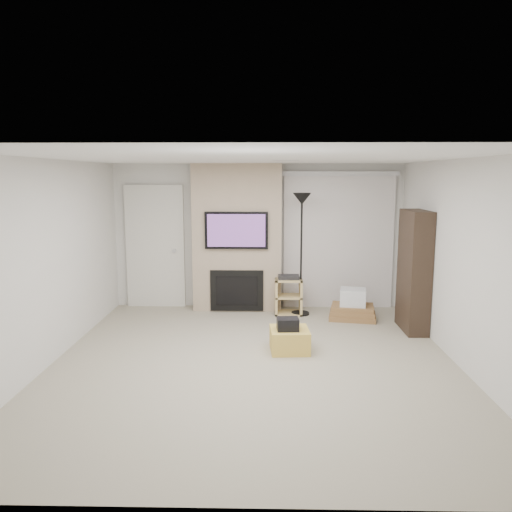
{
  "coord_description": "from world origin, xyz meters",
  "views": [
    {
      "loc": [
        0.15,
        -5.9,
        2.3
      ],
      "look_at": [
        0.0,
        1.2,
        1.15
      ],
      "focal_mm": 35.0,
      "sensor_mm": 36.0,
      "label": 1
    }
  ],
  "objects_px": {
    "floor_lamp": "(302,219)",
    "bookshelf": "(414,271)",
    "av_stand": "(288,294)",
    "box_stack": "(353,307)",
    "ottoman": "(290,340)"
  },
  "relations": [
    {
      "from": "floor_lamp",
      "to": "av_stand",
      "type": "bearing_deg",
      "value": 170.34
    },
    {
      "from": "floor_lamp",
      "to": "box_stack",
      "type": "xyz_separation_m",
      "value": [
        0.83,
        -0.24,
        -1.41
      ]
    },
    {
      "from": "ottoman",
      "to": "box_stack",
      "type": "xyz_separation_m",
      "value": [
        1.09,
        1.54,
        0.04
      ]
    },
    {
      "from": "ottoman",
      "to": "av_stand",
      "type": "height_order",
      "value": "av_stand"
    },
    {
      "from": "av_stand",
      "to": "bookshelf",
      "type": "bearing_deg",
      "value": -24.86
    },
    {
      "from": "av_stand",
      "to": "bookshelf",
      "type": "relative_size",
      "value": 0.37
    },
    {
      "from": "floor_lamp",
      "to": "av_stand",
      "type": "distance_m",
      "value": 1.26
    },
    {
      "from": "floor_lamp",
      "to": "bookshelf",
      "type": "relative_size",
      "value": 1.12
    },
    {
      "from": "bookshelf",
      "to": "ottoman",
      "type": "bearing_deg",
      "value": -152.85
    },
    {
      "from": "floor_lamp",
      "to": "box_stack",
      "type": "height_order",
      "value": "floor_lamp"
    },
    {
      "from": "floor_lamp",
      "to": "bookshelf",
      "type": "bearing_deg",
      "value": -26.55
    },
    {
      "from": "floor_lamp",
      "to": "box_stack",
      "type": "distance_m",
      "value": 1.65
    },
    {
      "from": "box_stack",
      "to": "bookshelf",
      "type": "bearing_deg",
      "value": -35.94
    },
    {
      "from": "ottoman",
      "to": "bookshelf",
      "type": "relative_size",
      "value": 0.28
    },
    {
      "from": "av_stand",
      "to": "floor_lamp",
      "type": "bearing_deg",
      "value": -9.66
    }
  ]
}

